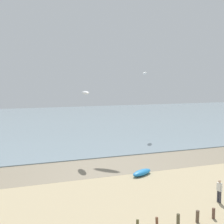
# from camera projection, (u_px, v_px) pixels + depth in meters

# --- Properties ---
(wet_sand_strip) EXTENTS (120.00, 6.85, 0.01)m
(wet_sand_strip) POSITION_uv_depth(u_px,v_px,m) (93.00, 168.00, 32.22)
(wet_sand_strip) COLOR gray
(wet_sand_strip) RESTS_ON ground
(sea) EXTENTS (160.00, 70.00, 0.10)m
(sea) POSITION_uv_depth(u_px,v_px,m) (41.00, 122.00, 67.97)
(sea) COLOR #7F939E
(sea) RESTS_ON ground
(person_by_waterline) EXTENTS (0.24, 0.57, 1.71)m
(person_by_waterline) POSITION_uv_depth(u_px,v_px,m) (219.00, 190.00, 22.96)
(person_by_waterline) COLOR #383842
(person_by_waterline) RESTS_ON ground
(grounded_kite) EXTENTS (2.69, 2.03, 0.51)m
(grounded_kite) POSITION_uv_depth(u_px,v_px,m) (142.00, 172.00, 29.66)
(grounded_kite) COLOR #2384D1
(grounded_kite) RESTS_ON ground
(kite_aloft_0) EXTENTS (0.90, 2.32, 0.38)m
(kite_aloft_0) POSITION_uv_depth(u_px,v_px,m) (86.00, 93.00, 35.20)
(kite_aloft_0) COLOR white
(kite_aloft_2) EXTENTS (1.64, 2.08, 0.41)m
(kite_aloft_2) POSITION_uv_depth(u_px,v_px,m) (145.00, 73.00, 49.42)
(kite_aloft_2) COLOR white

